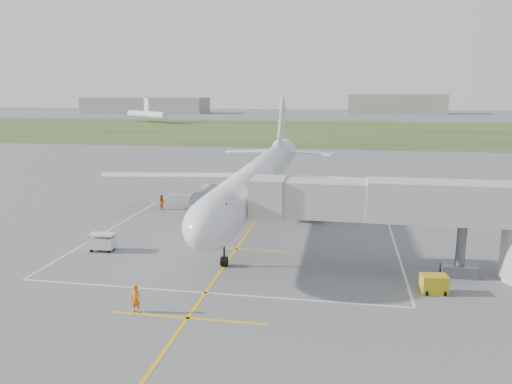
% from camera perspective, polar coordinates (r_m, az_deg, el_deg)
% --- Properties ---
extents(ground, '(700.00, 700.00, 0.00)m').
position_cam_1_polar(ground, '(53.98, 0.02, -3.31)').
color(ground, '#59595B').
rests_on(ground, ground).
extents(grass_strip, '(700.00, 120.00, 0.02)m').
position_cam_1_polar(grass_strip, '(182.14, 7.31, 7.00)').
color(grass_strip, '#30481F').
rests_on(grass_strip, ground).
extents(apron_markings, '(28.20, 60.00, 0.01)m').
position_cam_1_polar(apron_markings, '(48.47, -1.20, -5.02)').
color(apron_markings, '#E2B00D').
rests_on(apron_markings, ground).
extents(airliner, '(38.93, 46.75, 13.52)m').
position_cam_1_polar(airliner, '(53.76, 0.16, 1.42)').
color(airliner, silver).
rests_on(airliner, ground).
extents(jet_bridge, '(23.40, 5.00, 7.20)m').
position_cam_1_polar(jet_bridge, '(39.48, 19.41, -2.39)').
color(jet_bridge, '#ACA89C').
rests_on(jet_bridge, ground).
extents(gpu_unit, '(1.88, 1.43, 1.31)m').
position_cam_1_polar(gpu_unit, '(37.12, 19.68, -9.90)').
color(gpu_unit, '#B7A016').
rests_on(gpu_unit, ground).
extents(baggage_cart, '(2.24, 1.39, 1.53)m').
position_cam_1_polar(baggage_cart, '(45.86, -17.17, -5.49)').
color(baggage_cart, silver).
rests_on(baggage_cart, ground).
extents(ramp_worker_nose, '(0.72, 0.53, 1.79)m').
position_cam_1_polar(ramp_worker_nose, '(32.99, -13.58, -11.80)').
color(ramp_worker_nose, '#E35E07').
rests_on(ramp_worker_nose, ground).
extents(ramp_worker_wing, '(1.05, 0.98, 1.72)m').
position_cam_1_polar(ramp_worker_wing, '(60.05, -10.70, -1.16)').
color(ramp_worker_wing, '#DD5006').
rests_on(ramp_worker_wing, ground).
extents(distant_hangars, '(345.00, 49.00, 12.00)m').
position_cam_1_polar(distant_hangars, '(317.71, 5.69, 9.81)').
color(distant_hangars, gray).
rests_on(distant_hangars, ground).
extents(distant_aircraft, '(208.48, 40.58, 8.85)m').
position_cam_1_polar(distant_aircraft, '(225.29, 10.66, 8.64)').
color(distant_aircraft, silver).
rests_on(distant_aircraft, ground).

